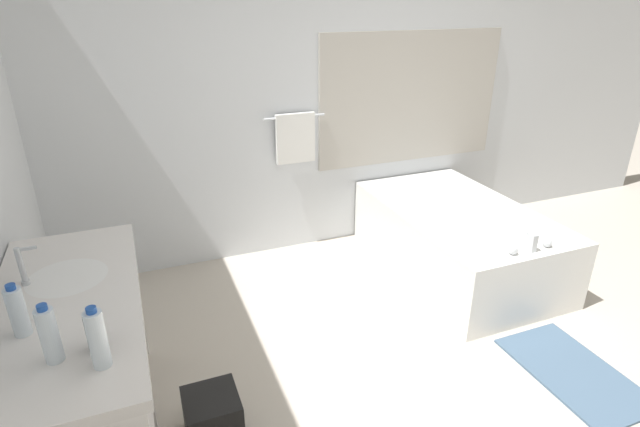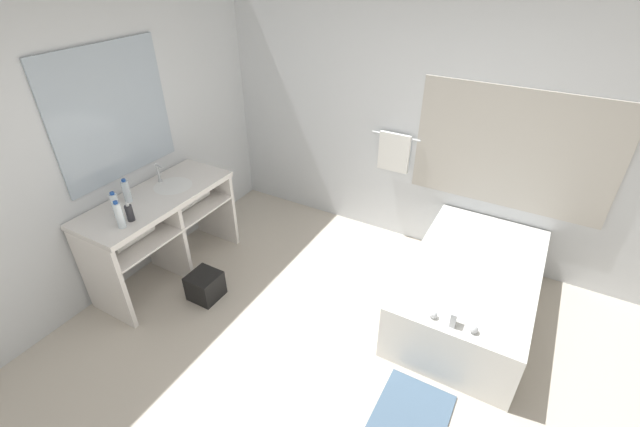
% 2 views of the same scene
% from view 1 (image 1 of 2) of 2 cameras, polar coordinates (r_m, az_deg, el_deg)
% --- Properties ---
extents(ground_plane, '(16.00, 16.00, 0.00)m').
position_cam_1_polar(ground_plane, '(2.98, 18.29, -20.86)').
color(ground_plane, beige).
rests_on(ground_plane, ground).
extents(wall_back_with_blinds, '(7.40, 0.13, 2.70)m').
position_cam_1_polar(wall_back_with_blinds, '(4.13, 1.13, 14.16)').
color(wall_back_with_blinds, silver).
rests_on(wall_back_with_blinds, ground_plane).
extents(vanity_counter, '(0.60, 1.41, 0.87)m').
position_cam_1_polar(vanity_counter, '(2.50, -26.04, -13.37)').
color(vanity_counter, white).
rests_on(vanity_counter, ground_plane).
extents(sink_faucet, '(0.09, 0.04, 0.18)m').
position_cam_1_polar(sink_faucet, '(2.53, -30.88, -5.26)').
color(sink_faucet, silver).
rests_on(sink_faucet, vanity_counter).
extents(bathtub, '(0.99, 1.67, 0.64)m').
position_cam_1_polar(bathtub, '(4.09, 15.42, -2.48)').
color(bathtub, white).
rests_on(bathtub, ground_plane).
extents(water_bottle_1, '(0.06, 0.06, 0.23)m').
position_cam_1_polar(water_bottle_1, '(1.98, -28.54, -12.08)').
color(water_bottle_1, white).
rests_on(water_bottle_1, vanity_counter).
extents(water_bottle_2, '(0.06, 0.06, 0.24)m').
position_cam_1_polar(water_bottle_2, '(1.88, -24.09, -12.94)').
color(water_bottle_2, white).
rests_on(water_bottle_2, vanity_counter).
extents(water_bottle_3, '(0.06, 0.06, 0.22)m').
position_cam_1_polar(water_bottle_3, '(2.18, -31.28, -9.52)').
color(water_bottle_3, white).
rests_on(water_bottle_3, vanity_counter).
extents(soap_dispenser, '(0.06, 0.06, 0.17)m').
position_cam_1_polar(soap_dispenser, '(1.99, -24.37, -12.25)').
color(soap_dispenser, '#28282D').
rests_on(soap_dispenser, vanity_counter).
extents(waste_bin, '(0.26, 0.26, 0.25)m').
position_cam_1_polar(waste_bin, '(2.71, -12.17, -21.77)').
color(waste_bin, black).
rests_on(waste_bin, ground_plane).
extents(bath_mat, '(0.48, 0.81, 0.02)m').
position_cam_1_polar(bath_mat, '(3.41, 27.01, -15.86)').
color(bath_mat, slate).
rests_on(bath_mat, ground_plane).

